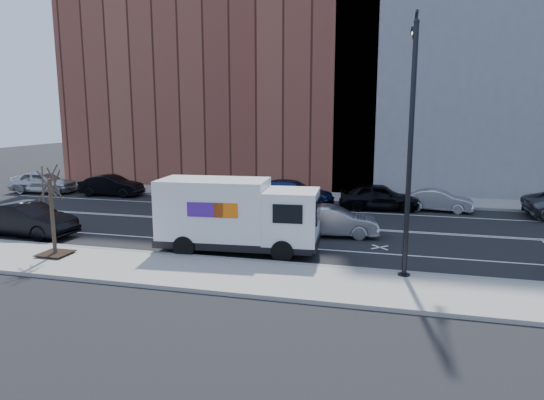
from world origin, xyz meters
The scene contains 19 objects.
ground centered at (0.00, 0.00, 0.00)m, with size 120.00×120.00×0.00m, color black.
sidewalk_near centered at (0.00, -8.80, 0.07)m, with size 44.00×3.60×0.15m, color gray.
sidewalk_far centered at (0.00, 8.80, 0.07)m, with size 44.00×3.60×0.15m, color gray.
curb_near centered at (0.00, -7.00, 0.08)m, with size 44.00×0.25×0.17m, color gray.
curb_far centered at (0.00, 7.00, 0.08)m, with size 44.00×0.25×0.17m, color gray.
road_markings centered at (0.00, 0.00, 0.00)m, with size 40.00×8.60×0.01m, color white, non-canonical shape.
bldg_brick centered at (-8.00, 15.60, 11.00)m, with size 26.00×10.00×22.00m, color brown.
bldg_concrete centered at (12.00, 15.60, 13.00)m, with size 20.00×10.00×26.00m, color slate.
streetlight centered at (7.00, -6.91, 5.08)m, with size 0.44×4.02×9.34m.
street_tree centered at (-7.00, -8.40, 1.45)m, with size 1.20×1.20×3.75m.
fedex_van centered at (0.00, -5.60, 1.67)m, with size 7.11×2.90×3.17m.
far_parked_a centered at (-19.20, 5.79, 0.84)m, with size 1.98×4.91×1.67m, color #B2B2B7.
far_parked_b centered at (-13.47, 5.91, 0.76)m, with size 1.60×4.59×1.51m, color black.
far_parked_c centered at (-5.60, 5.37, 0.80)m, with size 2.65×5.75×1.60m, color #505258.
far_parked_d centered at (0.00, 5.86, 0.81)m, with size 2.26×5.55×1.61m, color navy.
far_parked_e centered at (5.60, 5.48, 0.84)m, with size 1.97×4.91×1.67m, color black.
far_parked_f centered at (9.16, 5.97, 0.67)m, with size 1.41×4.05×1.34m, color #ACABB0.
driving_sedan centered at (3.63, -1.77, 0.74)m, with size 1.57×4.49×1.48m, color #9B9CA0.
near_parked_rear_a centered at (-10.83, -5.47, 0.82)m, with size 1.74×4.98×1.64m, color black.
Camera 1 is at (6.55, -24.92, 5.97)m, focal length 32.00 mm.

